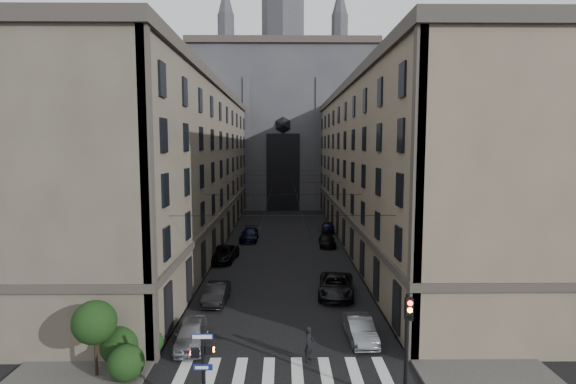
{
  "coord_description": "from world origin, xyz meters",
  "views": [
    {
      "loc": [
        0.03,
        -17.4,
        11.8
      ],
      "look_at": [
        0.36,
        13.42,
        8.62
      ],
      "focal_mm": 28.0,
      "sensor_mm": 36.0,
      "label": 1
    }
  ],
  "objects_px": {
    "car_right_midfar": "(327,240)",
    "pedestrian": "(309,344)",
    "car_left_midnear": "(217,293)",
    "car_left_far": "(249,234)",
    "car_left_midfar": "(223,254)",
    "traffic_light_right": "(407,336)",
    "car_right_midnear": "(336,285)",
    "gothic_tower": "(283,116)",
    "car_right_near": "(360,329)",
    "pedestrian_signal_left": "(203,362)",
    "car_left_near": "(191,334)",
    "car_right_far": "(328,227)"
  },
  "relations": [
    {
      "from": "gothic_tower",
      "to": "pedestrian_signal_left",
      "type": "height_order",
      "value": "gothic_tower"
    },
    {
      "from": "car_right_near",
      "to": "car_right_midfar",
      "type": "xyz_separation_m",
      "value": [
        0.54,
        25.9,
        -0.04
      ]
    },
    {
      "from": "pedestrian_signal_left",
      "to": "car_right_midfar",
      "type": "distance_m",
      "value": 34.35
    },
    {
      "from": "pedestrian_signal_left",
      "to": "car_left_midnear",
      "type": "bearing_deg",
      "value": 96.1
    },
    {
      "from": "car_right_midfar",
      "to": "pedestrian_signal_left",
      "type": "bearing_deg",
      "value": -103.06
    },
    {
      "from": "traffic_light_right",
      "to": "car_right_midnear",
      "type": "distance_m",
      "value": 15.4
    },
    {
      "from": "car_left_midfar",
      "to": "gothic_tower",
      "type": "bearing_deg",
      "value": 88.39
    },
    {
      "from": "car_right_far",
      "to": "pedestrian_signal_left",
      "type": "bearing_deg",
      "value": -97.48
    },
    {
      "from": "car_left_far",
      "to": "car_right_midnear",
      "type": "relative_size",
      "value": 0.9
    },
    {
      "from": "traffic_light_right",
      "to": "car_left_near",
      "type": "relative_size",
      "value": 1.18
    },
    {
      "from": "car_left_near",
      "to": "car_right_far",
      "type": "xyz_separation_m",
      "value": [
        11.53,
        34.84,
        -0.04
      ]
    },
    {
      "from": "car_right_near",
      "to": "car_left_midfar",
      "type": "bearing_deg",
      "value": 116.86
    },
    {
      "from": "pedestrian_signal_left",
      "to": "traffic_light_right",
      "type": "height_order",
      "value": "traffic_light_right"
    },
    {
      "from": "car_right_near",
      "to": "car_right_far",
      "type": "bearing_deg",
      "value": 84.68
    },
    {
      "from": "car_left_near",
      "to": "pedestrian_signal_left",
      "type": "bearing_deg",
      "value": -78.42
    },
    {
      "from": "car_left_midnear",
      "to": "car_right_near",
      "type": "bearing_deg",
      "value": -32.58
    },
    {
      "from": "pedestrian_signal_left",
      "to": "pedestrian",
      "type": "bearing_deg",
      "value": 43.52
    },
    {
      "from": "car_left_far",
      "to": "pedestrian_signal_left",
      "type": "bearing_deg",
      "value": -87.22
    },
    {
      "from": "car_left_midnear",
      "to": "car_left_far",
      "type": "relative_size",
      "value": 0.83
    },
    {
      "from": "gothic_tower",
      "to": "car_right_near",
      "type": "xyz_separation_m",
      "value": [
        4.68,
        -66.17,
        -17.09
      ]
    },
    {
      "from": "pedestrian_signal_left",
      "to": "car_left_midfar",
      "type": "distance_m",
      "value": 26.5
    },
    {
      "from": "car_left_far",
      "to": "pedestrian",
      "type": "distance_m",
      "value": 32.15
    },
    {
      "from": "pedestrian_signal_left",
      "to": "car_left_near",
      "type": "xyz_separation_m",
      "value": [
        -1.89,
        6.61,
        -1.57
      ]
    },
    {
      "from": "traffic_light_right",
      "to": "car_left_far",
      "type": "bearing_deg",
      "value": 105.26
    },
    {
      "from": "traffic_light_right",
      "to": "car_right_midfar",
      "type": "relative_size",
      "value": 1.12
    },
    {
      "from": "car_left_midfar",
      "to": "car_right_midfar",
      "type": "bearing_deg",
      "value": 36.92
    },
    {
      "from": "car_right_midfar",
      "to": "car_right_far",
      "type": "bearing_deg",
      "value": 85.36
    },
    {
      "from": "gothic_tower",
      "to": "car_left_midfar",
      "type": "bearing_deg",
      "value": -97.49
    },
    {
      "from": "traffic_light_right",
      "to": "car_right_far",
      "type": "height_order",
      "value": "traffic_light_right"
    },
    {
      "from": "car_left_far",
      "to": "car_right_midfar",
      "type": "relative_size",
      "value": 1.13
    },
    {
      "from": "gothic_tower",
      "to": "car_right_far",
      "type": "xyz_separation_m",
      "value": [
        6.13,
        -32.01,
        -17.09
      ]
    },
    {
      "from": "pedestrian",
      "to": "car_left_midnear",
      "type": "bearing_deg",
      "value": 57.5
    },
    {
      "from": "car_right_near",
      "to": "pedestrian",
      "type": "relative_size",
      "value": 2.2
    },
    {
      "from": "car_left_far",
      "to": "car_right_near",
      "type": "bearing_deg",
      "value": -71.32
    },
    {
      "from": "car_right_near",
      "to": "car_right_far",
      "type": "relative_size",
      "value": 1.03
    },
    {
      "from": "car_right_midnear",
      "to": "car_left_midnear",
      "type": "bearing_deg",
      "value": -163.66
    },
    {
      "from": "traffic_light_right",
      "to": "car_right_midnear",
      "type": "bearing_deg",
      "value": 95.29
    },
    {
      "from": "gothic_tower",
      "to": "car_right_near",
      "type": "relative_size",
      "value": 13.42
    },
    {
      "from": "car_right_midfar",
      "to": "pedestrian",
      "type": "bearing_deg",
      "value": -95.88
    },
    {
      "from": "traffic_light_right",
      "to": "car_right_near",
      "type": "relative_size",
      "value": 1.2
    },
    {
      "from": "pedestrian_signal_left",
      "to": "car_right_near",
      "type": "height_order",
      "value": "pedestrian_signal_left"
    },
    {
      "from": "car_left_far",
      "to": "car_right_midfar",
      "type": "xyz_separation_m",
      "value": [
        9.41,
        -3.17,
        -0.09
      ]
    },
    {
      "from": "gothic_tower",
      "to": "car_right_far",
      "type": "height_order",
      "value": "gothic_tower"
    },
    {
      "from": "pedestrian_signal_left",
      "to": "car_left_midfar",
      "type": "bearing_deg",
      "value": 95.83
    },
    {
      "from": "car_left_midnear",
      "to": "pedestrian",
      "type": "height_order",
      "value": "pedestrian"
    },
    {
      "from": "car_right_midfar",
      "to": "pedestrian",
      "type": "distance_m",
      "value": 28.73
    },
    {
      "from": "car_left_midfar",
      "to": "pedestrian",
      "type": "height_order",
      "value": "pedestrian"
    },
    {
      "from": "pedestrian_signal_left",
      "to": "car_left_near",
      "type": "relative_size",
      "value": 0.91
    },
    {
      "from": "car_left_midnear",
      "to": "car_left_midfar",
      "type": "height_order",
      "value": "car_left_midfar"
    },
    {
      "from": "gothic_tower",
      "to": "car_left_midnear",
      "type": "bearing_deg",
      "value": -94.82
    }
  ]
}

